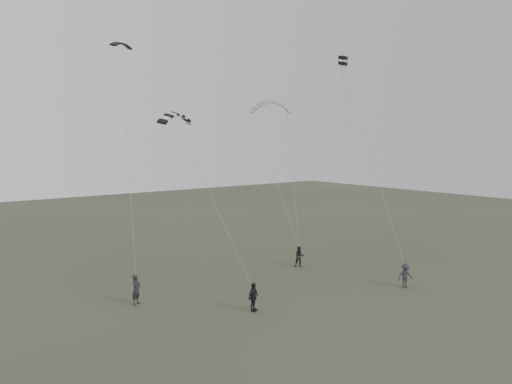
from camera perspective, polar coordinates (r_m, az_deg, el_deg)
ground at (r=34.12m, az=3.92°, el=-12.31°), size 140.00×140.00×0.00m
flyer_left at (r=33.99m, az=-13.53°, el=-10.79°), size 0.86×0.78×1.98m
flyer_right at (r=42.60m, az=4.99°, el=-7.36°), size 1.08×1.03×1.76m
flyer_center at (r=31.88m, az=-0.31°, el=-11.92°), size 1.15×0.80×1.81m
flyer_far at (r=38.20m, az=16.70°, el=-9.14°), size 1.32×1.04×1.80m
kite_dark_small at (r=37.10m, az=-15.15°, el=16.09°), size 1.79×1.18×0.65m
kite_pale_large at (r=47.08m, az=1.71°, el=10.21°), size 4.01×2.81×1.75m
kite_striped at (r=34.40m, az=-9.13°, el=8.82°), size 2.96×1.70×1.26m
kite_box at (r=40.81m, az=9.90°, el=14.57°), size 0.75×0.82×0.76m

